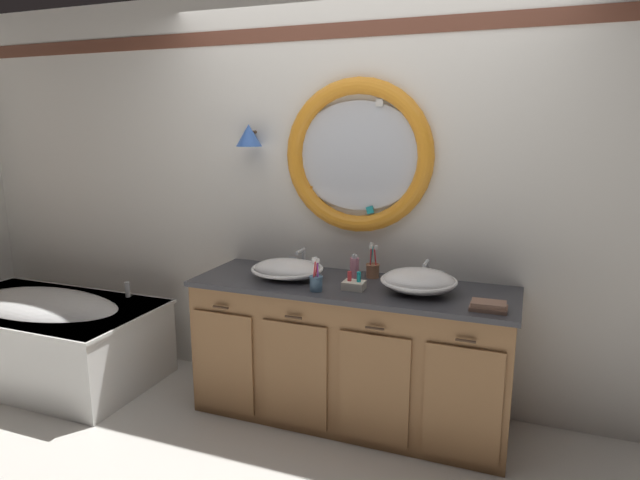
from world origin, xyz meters
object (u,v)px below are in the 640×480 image
object	(u,v)px
sink_basin_right	(419,281)
toothbrush_holder_left	(316,282)
bathtub	(46,333)
toiletry_basket	(354,284)
soap_dispenser	(354,268)
toothbrush_holder_right	(373,269)
sink_basin_left	(287,269)
folded_hand_towel	(489,306)

from	to	relation	value
sink_basin_right	toothbrush_holder_left	world-z (taller)	toothbrush_holder_left
sink_basin_right	bathtub	bearing A→B (deg)	-174.74
toiletry_basket	soap_dispenser	bearing A→B (deg)	107.16
bathtub	toiletry_basket	world-z (taller)	toiletry_basket
soap_dispenser	toothbrush_holder_right	bearing A→B (deg)	45.94
soap_dispenser	toiletry_basket	xyz separation A→B (m)	(0.06, -0.18, -0.04)
sink_basin_left	toothbrush_holder_right	size ratio (longest dim) A/B	2.05
sink_basin_right	soap_dispenser	size ratio (longest dim) A/B	2.58
sink_basin_right	toothbrush_holder_right	bearing A→B (deg)	146.94
toothbrush_holder_left	toothbrush_holder_right	distance (m)	0.44
folded_hand_towel	soap_dispenser	bearing A→B (deg)	160.85
sink_basin_left	folded_hand_towel	world-z (taller)	sink_basin_left
bathtub	toothbrush_holder_right	distance (m)	2.37
soap_dispenser	folded_hand_towel	size ratio (longest dim) A/B	0.90
toothbrush_holder_left	toothbrush_holder_right	world-z (taller)	toothbrush_holder_right
sink_basin_right	soap_dispenser	xyz separation A→B (m)	(-0.41, 0.12, 0.00)
toiletry_basket	toothbrush_holder_right	bearing A→B (deg)	83.40
sink_basin_right	folded_hand_towel	size ratio (longest dim) A/B	2.31
toothbrush_holder_left	soap_dispenser	distance (m)	0.32
folded_hand_towel	toothbrush_holder_right	bearing A→B (deg)	152.54
sink_basin_left	toothbrush_holder_left	world-z (taller)	toothbrush_holder_left
sink_basin_left	toothbrush_holder_left	bearing A→B (deg)	-33.68
toothbrush_holder_right	bathtub	bearing A→B (deg)	-168.75
bathtub	toiletry_basket	size ratio (longest dim) A/B	13.05
sink_basin_right	toothbrush_holder_left	bearing A→B (deg)	-162.66
sink_basin_left	folded_hand_towel	distance (m)	1.20
sink_basin_left	sink_basin_right	size ratio (longest dim) A/B	1.03
toothbrush_holder_right	toiletry_basket	distance (m)	0.28
bathtub	soap_dispenser	world-z (taller)	soap_dispenser
sink_basin_left	toothbrush_holder_right	distance (m)	0.52
bathtub	sink_basin_right	world-z (taller)	sink_basin_right
sink_basin_left	sink_basin_right	bearing A→B (deg)	0.00
toothbrush_holder_left	toothbrush_holder_right	size ratio (longest dim) A/B	0.92
bathtub	folded_hand_towel	bearing A→B (deg)	1.51
toothbrush_holder_left	soap_dispenser	world-z (taller)	toothbrush_holder_left
toothbrush_holder_right	folded_hand_towel	xyz separation A→B (m)	(0.71, -0.37, -0.03)
sink_basin_right	toothbrush_holder_left	xyz separation A→B (m)	(-0.55, -0.17, -0.02)
bathtub	toothbrush_holder_right	xyz separation A→B (m)	(2.25, 0.45, 0.57)
soap_dispenser	sink_basin_right	bearing A→B (deg)	-16.08
folded_hand_towel	toiletry_basket	bearing A→B (deg)	172.80
toothbrush_holder_left	soap_dispenser	xyz separation A→B (m)	(0.13, 0.29, 0.02)
toothbrush_holder_left	toiletry_basket	xyz separation A→B (m)	(0.19, 0.11, -0.02)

